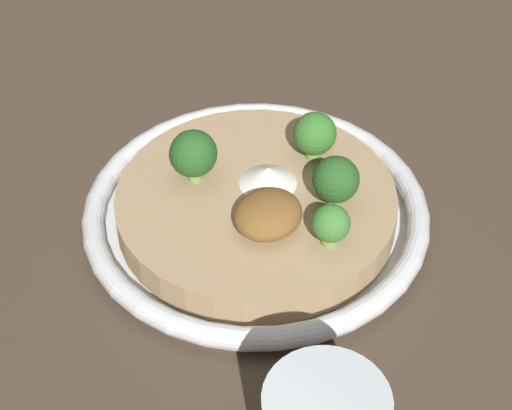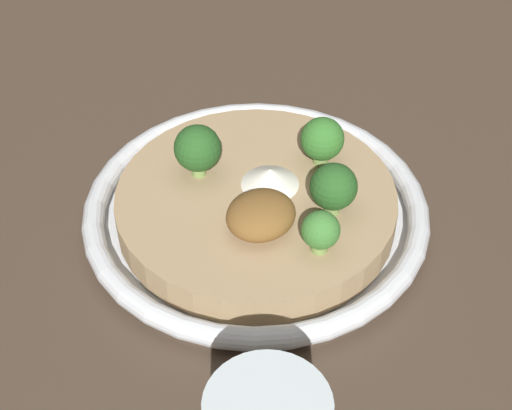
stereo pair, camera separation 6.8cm
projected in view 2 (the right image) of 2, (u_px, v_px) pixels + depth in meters
The scene contains 8 objects.
ground_plane at pixel (256, 222), 0.70m from camera, with size 6.00×6.00×0.00m, color #47382B.
risotto_bowl at pixel (256, 209), 0.69m from camera, with size 0.30×0.30×0.03m.
cheese_sprinkle at pixel (270, 176), 0.68m from camera, with size 0.05×0.05×0.02m.
crispy_onion_garnish at pixel (261, 215), 0.63m from camera, with size 0.06×0.05×0.03m.
broccoli_left at pixel (322, 140), 0.68m from camera, with size 0.04×0.04×0.05m.
broccoli_front at pixel (198, 149), 0.67m from camera, with size 0.04×0.04×0.05m.
broccoli_back at pixel (334, 187), 0.64m from camera, with size 0.04×0.04×0.05m.
broccoli_back_right at pixel (321, 231), 0.61m from camera, with size 0.03×0.03×0.04m.
Camera 2 is at (0.35, 0.36, 0.49)m, focal length 55.00 mm.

